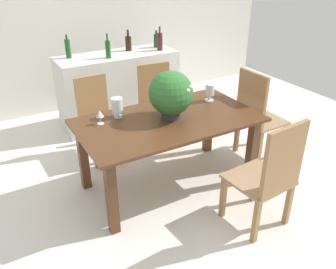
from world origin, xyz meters
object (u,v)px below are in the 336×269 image
Objects in this scene: chair_near_right at (271,174)px; dining_table at (169,131)px; kitchen_counter at (119,89)px; wine_bottle_tall at (160,41)px; chair_far_left at (97,114)px; chair_foot_end at (256,113)px; wine_bottle_dark at (128,43)px; flower_centerpiece at (171,94)px; crystal_vase_left at (117,106)px; crystal_vase_center_near at (210,91)px; wine_bottle_green at (68,48)px; wine_bottle_amber at (108,49)px; wine_glass at (100,114)px; wine_bottle_clear at (156,40)px; chair_far_right at (157,100)px.

dining_table is at bearing -72.27° from chair_near_right.
wine_bottle_tall reaches higher than kitchen_counter.
chair_foot_end is at bearing -34.76° from chair_far_left.
wine_bottle_tall is at bearing -27.79° from wine_bottle_dark.
wine_bottle_tall reaches higher than flower_centerpiece.
chair_near_right is 2.82m from wine_bottle_dark.
kitchen_counter is at bearing 85.01° from flower_centerpiece.
crystal_vase_left is (-1.54, 0.29, 0.30)m from chair_foot_end.
chair_far_left is 1.32m from crystal_vase_center_near.
chair_near_right reaches higher than kitchen_counter.
dining_table is 1.93m from wine_bottle_green.
kitchen_counter is (0.18, 1.69, -0.14)m from dining_table.
flower_centerpiece is at bearing -94.99° from kitchen_counter.
wine_bottle_amber is at bearing -143.02° from kitchen_counter.
kitchen_counter is 0.86m from wine_bottle_green.
flower_centerpiece is 1.45× the size of wine_bottle_tall.
kitchen_counter is at bearing 61.91° from wine_glass.
wine_glass is at bearing -132.65° from wine_bottle_clear.
wine_bottle_dark reaches higher than crystal_vase_left.
chair_near_right is 5.31× the size of crystal_vase_left.
wine_bottle_dark is (1.00, 1.57, 0.22)m from wine_glass.
chair_foot_end is 2.45m from wine_bottle_green.
chair_far_left is 6.78× the size of wine_glass.
dining_table is 1.64m from wine_bottle_amber.
chair_far_right is at bearing -57.88° from wine_bottle_amber.
wine_bottle_green reaches higher than flower_centerpiece.
wine_glass is 0.47× the size of wine_bottle_green.
wine_bottle_dark is at bearing 21.10° from chair_foot_end.
chair_far_left is at bearing 74.56° from wine_glass.
chair_near_right is 2.68m from kitchen_counter.
kitchen_counter is at bearing -173.90° from wine_bottle_clear.
crystal_vase_center_near is at bearing -74.45° from kitchen_counter.
chair_near_right is at bearing -81.64° from wine_bottle_amber.
chair_near_right is 5.52× the size of crystal_vase_center_near.
dining_table is 0.37m from flower_centerpiece.
wine_glass is at bearing -162.18° from crystal_vase_left.
dining_table is 1.80× the size of chair_far_right.
crystal_vase_left reaches higher than dining_table.
chair_foot_end reaches higher than chair_near_right.
wine_bottle_clear is (0.82, 1.76, 0.43)m from dining_table.
wine_bottle_amber reaches higher than dining_table.
flower_centerpiece is 1.74m from wine_bottle_tall.
chair_far_left is at bearing 114.60° from flower_centerpiece.
wine_bottle_amber is (0.42, 0.60, 0.57)m from chair_far_left.
wine_bottle_green is 0.51m from wine_bottle_amber.
chair_far_left and crystal_vase_center_near have the same top height.
chair_foot_end reaches higher than chair_far_left.
flower_centerpiece is (-0.36, -0.95, 0.46)m from chair_far_right.
wine_bottle_dark is at bearing 176.01° from wine_bottle_clear.
crystal_vase_center_near is at bearing -104.47° from chair_near_right.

